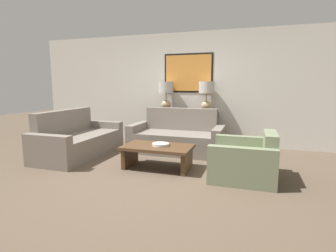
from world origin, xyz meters
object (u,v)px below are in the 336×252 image
(table_lamp_left, at_px, (166,93))
(table_lamp_right, at_px, (206,93))
(armchair_near_back_wall, at_px, (245,161))
(console_table, at_px, (185,128))
(coffee_table, at_px, (157,152))
(couch_by_side, at_px, (78,141))
(couch_by_back_wall, at_px, (177,138))
(decorative_bowl, at_px, (161,144))

(table_lamp_left, height_order, table_lamp_right, same)
(armchair_near_back_wall, bearing_deg, console_table, 126.68)
(table_lamp_left, distance_m, coffee_table, 2.19)
(coffee_table, bearing_deg, couch_by_side, 170.27)
(couch_by_side, xyz_separation_m, coffee_table, (1.84, -0.31, -0.00))
(console_table, bearing_deg, armchair_near_back_wall, -53.32)
(coffee_table, bearing_deg, table_lamp_left, 104.14)
(armchair_near_back_wall, bearing_deg, table_lamp_left, 134.93)
(armchair_near_back_wall, bearing_deg, couch_by_back_wall, 139.67)
(table_lamp_left, distance_m, table_lamp_right, 0.97)
(table_lamp_left, xyz_separation_m, armchair_near_back_wall, (1.92, -1.92, -0.98))
(decorative_bowl, height_order, armchair_near_back_wall, armchair_near_back_wall)
(console_table, height_order, table_lamp_left, table_lamp_left)
(table_lamp_left, distance_m, couch_by_side, 2.30)
(coffee_table, relative_size, armchair_near_back_wall, 1.18)
(armchair_near_back_wall, bearing_deg, couch_by_side, 174.33)
(couch_by_back_wall, relative_size, armchair_near_back_wall, 1.97)
(decorative_bowl, bearing_deg, couch_by_side, 171.18)
(table_lamp_right, bearing_deg, couch_by_side, -145.51)
(coffee_table, bearing_deg, decorative_bowl, 22.54)
(couch_by_side, xyz_separation_m, decorative_bowl, (1.89, -0.29, 0.12))
(console_table, relative_size, table_lamp_left, 2.15)
(decorative_bowl, relative_size, armchair_near_back_wall, 0.29)
(decorative_bowl, xyz_separation_m, armchair_near_back_wall, (1.38, -0.03, -0.16))
(table_lamp_left, xyz_separation_m, couch_by_back_wall, (0.49, -0.71, -0.94))
(couch_by_side, bearing_deg, decorative_bowl, -8.82)
(console_table, distance_m, decorative_bowl, 1.89)
(console_table, distance_m, coffee_table, 1.92)
(couch_by_back_wall, bearing_deg, table_lamp_left, 124.49)
(couch_by_side, bearing_deg, armchair_near_back_wall, -5.67)
(table_lamp_left, distance_m, decorative_bowl, 2.13)
(table_lamp_left, bearing_deg, table_lamp_right, 0.00)
(console_table, height_order, couch_by_side, couch_by_side)
(couch_by_side, distance_m, armchair_near_back_wall, 3.29)
(couch_by_back_wall, relative_size, decorative_bowl, 6.73)
(coffee_table, bearing_deg, armchair_near_back_wall, -0.40)
(decorative_bowl, bearing_deg, table_lamp_left, 105.78)
(decorative_bowl, bearing_deg, armchair_near_back_wall, -1.32)
(couch_by_back_wall, height_order, decorative_bowl, couch_by_back_wall)
(coffee_table, bearing_deg, table_lamp_right, 75.64)
(couch_by_side, relative_size, coffee_table, 1.67)
(table_lamp_left, height_order, coffee_table, table_lamp_left)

